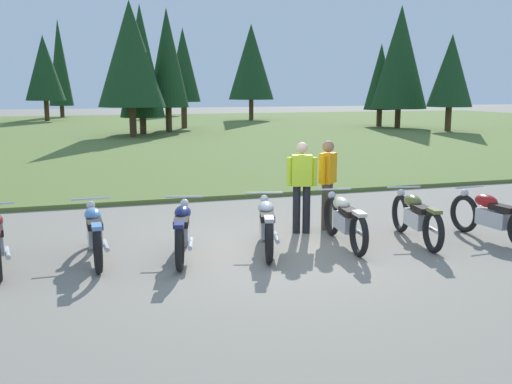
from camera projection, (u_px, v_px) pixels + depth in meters
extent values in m
plane|color=gray|center=(267.00, 253.00, 9.53)|extent=(140.00, 140.00, 0.00)
cube|color=#5B7033|center=(121.00, 132.00, 34.53)|extent=(80.00, 44.00, 0.10)
cylinder|color=#47331E|center=(143.00, 126.00, 33.01)|extent=(0.36, 0.36, 1.01)
cone|color=#193D1E|center=(141.00, 61.00, 32.39)|extent=(2.48, 2.48, 6.12)
cylinder|color=#47331E|center=(169.00, 120.00, 34.22)|extent=(0.36, 0.36, 1.52)
cone|color=#193D1E|center=(167.00, 58.00, 33.61)|extent=(2.37, 2.37, 5.57)
cylinder|color=#47331E|center=(184.00, 116.00, 37.27)|extent=(0.36, 0.36, 1.76)
cone|color=#193D1E|center=(183.00, 65.00, 36.72)|extent=(2.12, 2.12, 4.54)
cylinder|color=#47331E|center=(47.00, 111.00, 45.38)|extent=(0.36, 0.36, 1.67)
cone|color=#193D1E|center=(44.00, 68.00, 44.81)|extent=(2.97, 2.97, 4.90)
cylinder|color=#47331E|center=(448.00, 120.00, 34.76)|extent=(0.36, 0.36, 1.53)
cone|color=#193D1E|center=(451.00, 71.00, 34.27)|extent=(2.61, 2.61, 4.17)
cylinder|color=#47331E|center=(379.00, 119.00, 39.41)|extent=(0.36, 0.36, 1.19)
cone|color=#193D1E|center=(381.00, 77.00, 38.93)|extent=(2.13, 2.13, 4.31)
cylinder|color=#47331E|center=(398.00, 119.00, 37.71)|extent=(0.36, 0.36, 1.32)
cone|color=#193D1E|center=(400.00, 57.00, 37.04)|extent=(3.51, 3.51, 6.37)
cylinder|color=#47331E|center=(133.00, 123.00, 30.76)|extent=(0.36, 0.36, 1.66)
cone|color=#193D1E|center=(130.00, 54.00, 30.15)|extent=(3.46, 3.46, 5.36)
cylinder|color=#47331E|center=(62.00, 112.00, 51.62)|extent=(0.36, 0.36, 1.08)
cone|color=#193D1E|center=(59.00, 63.00, 50.88)|extent=(2.07, 2.07, 7.34)
cylinder|color=#47331E|center=(168.00, 108.00, 54.26)|extent=(0.36, 0.36, 1.53)
cone|color=#193D1E|center=(168.00, 73.00, 53.70)|extent=(3.10, 3.10, 4.90)
cylinder|color=#47331E|center=(251.00, 110.00, 47.06)|extent=(0.36, 0.36, 1.71)
cone|color=#193D1E|center=(251.00, 62.00, 46.40)|extent=(3.59, 3.59, 5.84)
cylinder|color=silver|center=(7.00, 253.00, 8.46)|extent=(0.14, 0.55, 0.07)
torus|color=black|center=(92.00, 228.00, 9.73)|extent=(0.11, 0.70, 0.70)
torus|color=black|center=(98.00, 250.00, 8.43)|extent=(0.11, 0.70, 0.70)
cube|color=silver|center=(94.00, 235.00, 9.07)|extent=(0.21, 0.64, 0.28)
ellipsoid|color=#598CC6|center=(93.00, 215.00, 9.19)|extent=(0.27, 0.48, 0.22)
cube|color=black|center=(95.00, 224.00, 8.83)|extent=(0.23, 0.48, 0.10)
cube|color=#598CC6|center=(97.00, 227.00, 8.37)|extent=(0.14, 0.32, 0.06)
cylinder|color=silver|center=(91.00, 199.00, 9.55)|extent=(0.62, 0.04, 0.03)
sphere|color=silver|center=(91.00, 205.00, 9.69)|extent=(0.14, 0.14, 0.14)
cylinder|color=silver|center=(106.00, 245.00, 8.85)|extent=(0.08, 0.55, 0.07)
torus|color=black|center=(185.00, 225.00, 9.92)|extent=(0.27, 0.70, 0.70)
torus|color=black|center=(180.00, 248.00, 8.54)|extent=(0.27, 0.70, 0.70)
cube|color=silver|center=(182.00, 233.00, 9.22)|extent=(0.35, 0.67, 0.28)
ellipsoid|color=navy|center=(183.00, 213.00, 9.35)|extent=(0.37, 0.53, 0.22)
cube|color=black|center=(181.00, 222.00, 8.97)|extent=(0.33, 0.52, 0.10)
cube|color=navy|center=(179.00, 225.00, 8.48)|extent=(0.21, 0.34, 0.06)
cylinder|color=silver|center=(184.00, 197.00, 9.73)|extent=(0.61, 0.18, 0.03)
sphere|color=silver|center=(185.00, 203.00, 9.87)|extent=(0.14, 0.14, 0.14)
cylinder|color=silver|center=(191.00, 244.00, 8.95)|extent=(0.20, 0.55, 0.07)
torus|color=black|center=(264.00, 220.00, 10.28)|extent=(0.28, 0.70, 0.70)
torus|color=black|center=(269.00, 241.00, 8.91)|extent=(0.28, 0.70, 0.70)
cube|color=silver|center=(266.00, 227.00, 9.59)|extent=(0.36, 0.67, 0.28)
ellipsoid|color=#B7B7BC|center=(266.00, 208.00, 9.72)|extent=(0.38, 0.53, 0.22)
cube|color=black|center=(267.00, 217.00, 9.33)|extent=(0.34, 0.52, 0.10)
cube|color=#B7B7BC|center=(269.00, 219.00, 8.85)|extent=(0.22, 0.35, 0.06)
cylinder|color=silver|center=(265.00, 193.00, 10.10)|extent=(0.61, 0.20, 0.03)
sphere|color=silver|center=(264.00, 199.00, 10.24)|extent=(0.14, 0.14, 0.14)
cylinder|color=silver|center=(276.00, 237.00, 9.31)|extent=(0.21, 0.55, 0.07)
torus|color=black|center=(332.00, 216.00, 10.63)|extent=(0.19, 0.71, 0.70)
torus|color=black|center=(359.00, 235.00, 9.28)|extent=(0.19, 0.71, 0.70)
cube|color=silver|center=(344.00, 222.00, 9.94)|extent=(0.28, 0.66, 0.28)
ellipsoid|color=beige|center=(341.00, 204.00, 10.07)|extent=(0.32, 0.51, 0.22)
cube|color=black|center=(349.00, 212.00, 9.69)|extent=(0.28, 0.50, 0.10)
cube|color=beige|center=(359.00, 214.00, 9.22)|extent=(0.18, 0.34, 0.06)
cylinder|color=silver|center=(334.00, 189.00, 10.45)|extent=(0.62, 0.11, 0.03)
sphere|color=silver|center=(332.00, 195.00, 10.58)|extent=(0.14, 0.14, 0.14)
cylinder|color=silver|center=(358.00, 232.00, 9.70)|extent=(0.14, 0.55, 0.07)
torus|color=black|center=(401.00, 213.00, 10.86)|extent=(0.22, 0.71, 0.70)
torus|color=black|center=(433.00, 231.00, 9.50)|extent=(0.22, 0.71, 0.70)
cube|color=silver|center=(416.00, 219.00, 10.17)|extent=(0.31, 0.66, 0.28)
ellipsoid|color=brown|center=(413.00, 201.00, 10.30)|extent=(0.34, 0.52, 0.22)
cube|color=black|center=(422.00, 209.00, 9.92)|extent=(0.30, 0.51, 0.10)
cube|color=brown|center=(434.00, 211.00, 9.44)|extent=(0.19, 0.34, 0.06)
cylinder|color=silver|center=(404.00, 187.00, 10.68)|extent=(0.62, 0.14, 0.03)
sphere|color=silver|center=(401.00, 193.00, 10.82)|extent=(0.14, 0.14, 0.14)
cylinder|color=silver|center=(431.00, 228.00, 9.92)|extent=(0.16, 0.55, 0.07)
torus|color=black|center=(464.00, 213.00, 10.86)|extent=(0.16, 0.71, 0.70)
cube|color=silver|center=(493.00, 218.00, 10.21)|extent=(0.25, 0.65, 0.28)
ellipsoid|color=#AD1919|center=(486.00, 201.00, 10.33)|extent=(0.30, 0.50, 0.22)
cube|color=black|center=(503.00, 208.00, 9.97)|extent=(0.26, 0.50, 0.10)
cylinder|color=silver|center=(470.00, 187.00, 10.68)|extent=(0.62, 0.08, 0.03)
sphere|color=silver|center=(465.00, 193.00, 10.81)|extent=(0.14, 0.14, 0.14)
cylinder|color=silver|center=(512.00, 227.00, 10.01)|extent=(0.11, 0.55, 0.07)
cylinder|color=#4C4233|center=(329.00, 205.00, 11.17)|extent=(0.14, 0.14, 0.88)
cylinder|color=#4C4233|center=(325.00, 207.00, 11.02)|extent=(0.14, 0.14, 0.88)
cube|color=orange|center=(328.00, 168.00, 10.97)|extent=(0.41, 0.41, 0.56)
sphere|color=#9E7051|center=(328.00, 147.00, 10.90)|extent=(0.22, 0.22, 0.22)
cylinder|color=orange|center=(332.00, 168.00, 11.17)|extent=(0.09, 0.09, 0.52)
cylinder|color=orange|center=(323.00, 171.00, 10.78)|extent=(0.09, 0.09, 0.52)
cylinder|color=black|center=(306.00, 209.00, 10.77)|extent=(0.14, 0.14, 0.88)
cylinder|color=black|center=(297.00, 209.00, 10.77)|extent=(0.14, 0.14, 0.88)
cube|color=#C6E52D|center=(302.00, 170.00, 10.65)|extent=(0.41, 0.32, 0.56)
sphere|color=beige|center=(302.00, 148.00, 10.58)|extent=(0.22, 0.22, 0.22)
cylinder|color=#C6E52D|center=(315.00, 172.00, 10.65)|extent=(0.09, 0.09, 0.52)
cylinder|color=#C6E52D|center=(289.00, 172.00, 10.65)|extent=(0.09, 0.09, 0.52)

